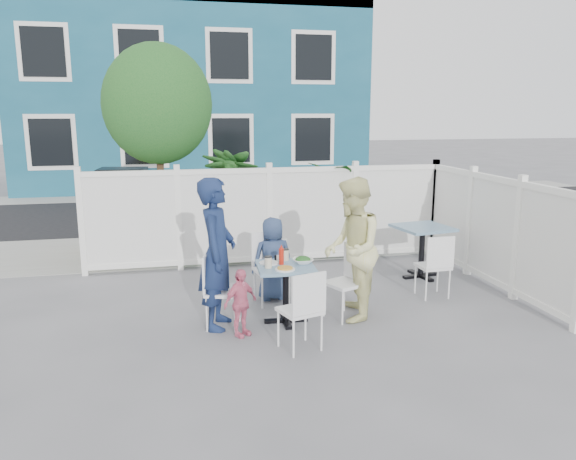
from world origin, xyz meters
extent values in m
plane|color=slate|center=(0.00, 0.00, 0.00)|extent=(80.00, 80.00, 0.00)
cube|color=gray|center=(0.00, 3.80, 0.01)|extent=(24.00, 2.60, 0.01)
cube|color=black|center=(0.00, 7.50, 0.00)|extent=(24.00, 5.00, 0.01)
cube|color=gray|center=(0.00, 10.60, 0.01)|extent=(24.00, 1.60, 0.01)
cube|color=navy|center=(-0.50, 14.00, 3.00)|extent=(11.00, 6.00, 6.00)
cube|color=black|center=(-3.00, 11.02, 1.60)|extent=(1.20, 0.04, 1.40)
cube|color=black|center=(1.00, 11.02, 1.60)|extent=(1.20, 0.04, 1.40)
cube|color=black|center=(-3.00, 11.02, 4.10)|extent=(1.20, 0.04, 1.40)
cube|color=black|center=(1.00, 11.02, 4.10)|extent=(1.20, 0.04, 1.40)
cube|color=white|center=(0.10, 2.40, 0.82)|extent=(5.80, 0.04, 1.40)
cube|color=white|center=(0.10, 2.40, 1.56)|extent=(5.86, 0.08, 0.08)
cube|color=white|center=(0.10, 2.40, 0.06)|extent=(5.86, 0.08, 0.12)
cube|color=white|center=(3.00, 0.60, 0.82)|extent=(0.04, 3.60, 1.40)
cube|color=white|center=(3.00, 0.60, 1.56)|extent=(0.08, 3.66, 0.08)
cube|color=white|center=(3.00, 0.60, 0.06)|extent=(0.08, 3.66, 0.12)
cylinder|color=#382316|center=(-1.60, 3.30, 1.20)|extent=(0.12, 0.12, 2.40)
ellipsoid|color=#174B1C|center=(-1.60, 3.30, 2.60)|extent=(1.80, 1.62, 1.98)
cube|color=gold|center=(-2.27, 4.00, 0.71)|extent=(0.82, 0.63, 1.43)
imported|color=#174B1C|center=(-0.38, 3.10, 0.94)|extent=(1.41, 1.41, 1.88)
imported|color=#174B1C|center=(1.38, 3.00, 0.82)|extent=(1.93, 1.95, 1.64)
cube|color=teal|center=(-0.18, -0.18, 0.69)|extent=(0.71, 0.71, 0.04)
cylinder|color=black|center=(-0.18, -0.18, 0.34)|extent=(0.08, 0.08, 0.65)
cube|color=black|center=(-0.18, -0.18, 0.02)|extent=(0.53, 0.11, 0.04)
cube|color=black|center=(-0.18, -0.18, 0.02)|extent=(0.11, 0.53, 0.04)
cube|color=teal|center=(2.23, 1.21, 0.77)|extent=(0.86, 0.86, 0.04)
cylinder|color=black|center=(2.23, 1.21, 0.39)|extent=(0.09, 0.09, 0.73)
cube|color=black|center=(2.23, 1.21, 0.02)|extent=(0.59, 0.18, 0.04)
cube|color=black|center=(2.23, 1.21, 0.02)|extent=(0.18, 0.59, 0.04)
cube|color=white|center=(-0.93, -0.16, 0.43)|extent=(0.48, 0.49, 0.04)
cube|color=white|center=(-1.10, -0.11, 0.67)|extent=(0.14, 0.39, 0.43)
cylinder|color=white|center=(-0.72, -0.04, 0.21)|extent=(0.02, 0.02, 0.43)
cylinder|color=white|center=(-0.82, -0.37, 0.21)|extent=(0.02, 0.02, 0.43)
cylinder|color=white|center=(-1.04, 0.05, 0.21)|extent=(0.02, 0.02, 0.43)
cylinder|color=white|center=(-1.13, -0.28, 0.21)|extent=(0.02, 0.02, 0.43)
cube|color=white|center=(0.54, -0.19, 0.44)|extent=(0.52, 0.53, 0.04)
cube|color=white|center=(0.71, -0.12, 0.68)|extent=(0.19, 0.39, 0.44)
cylinder|color=white|center=(0.45, -0.41, 0.22)|extent=(0.02, 0.02, 0.44)
cylinder|color=white|center=(0.32, -0.09, 0.22)|extent=(0.02, 0.02, 0.44)
cylinder|color=white|center=(0.76, -0.28, 0.22)|extent=(0.02, 0.02, 0.44)
cylinder|color=white|center=(0.62, 0.04, 0.22)|extent=(0.02, 0.02, 0.44)
cube|color=white|center=(-0.22, 0.53, 0.45)|extent=(0.47, 0.45, 0.04)
cube|color=white|center=(-0.25, 0.72, 0.70)|extent=(0.42, 0.09, 0.45)
cylinder|color=white|center=(-0.02, 0.39, 0.22)|extent=(0.02, 0.02, 0.45)
cylinder|color=white|center=(-0.38, 0.34, 0.22)|extent=(0.02, 0.02, 0.45)
cylinder|color=white|center=(-0.07, 0.73, 0.22)|extent=(0.02, 0.02, 0.45)
cylinder|color=white|center=(-0.42, 0.68, 0.22)|extent=(0.02, 0.02, 0.45)
cube|color=white|center=(-0.20, -0.97, 0.43)|extent=(0.50, 0.48, 0.04)
cube|color=white|center=(-0.15, -1.14, 0.67)|extent=(0.39, 0.15, 0.43)
cylinder|color=white|center=(-0.41, -0.87, 0.21)|extent=(0.02, 0.02, 0.43)
cylinder|color=white|center=(-0.09, -0.76, 0.21)|extent=(0.02, 0.02, 0.43)
cylinder|color=white|center=(-0.31, -1.17, 0.21)|extent=(0.02, 0.02, 0.43)
cylinder|color=white|center=(0.01, -1.07, 0.21)|extent=(0.02, 0.02, 0.43)
cube|color=white|center=(1.97, 0.34, 0.42)|extent=(0.41, 0.39, 0.04)
cube|color=white|center=(1.98, 0.16, 0.66)|extent=(0.40, 0.04, 0.42)
cylinder|color=white|center=(1.80, 0.49, 0.21)|extent=(0.02, 0.02, 0.42)
cylinder|color=white|center=(2.14, 0.50, 0.21)|extent=(0.02, 0.02, 0.42)
cylinder|color=white|center=(1.81, 0.17, 0.21)|extent=(0.02, 0.02, 0.42)
cylinder|color=white|center=(2.15, 0.18, 0.21)|extent=(0.02, 0.02, 0.42)
imported|color=#15234A|center=(-0.98, -0.14, 0.88)|extent=(0.58, 0.73, 1.76)
imported|color=#DFD956|center=(0.62, -0.20, 0.86)|extent=(0.86, 0.99, 1.73)
imported|color=navy|center=(-0.17, 0.69, 0.56)|extent=(0.58, 0.41, 1.12)
imported|color=pink|center=(-0.77, -0.48, 0.39)|extent=(0.49, 0.41, 0.78)
cylinder|color=white|center=(-0.23, -0.36, 0.71)|extent=(0.23, 0.23, 0.01)
cylinder|color=white|center=(-0.36, -0.05, 0.71)|extent=(0.23, 0.23, 0.02)
imported|color=white|center=(0.04, -0.13, 0.73)|extent=(0.24, 0.24, 0.06)
cylinder|color=beige|center=(-0.40, -0.23, 0.77)|extent=(0.08, 0.08, 0.13)
cylinder|color=beige|center=(-0.14, 0.06, 0.77)|extent=(0.09, 0.09, 0.13)
cylinder|color=#B61C0E|center=(-0.22, -0.12, 0.80)|extent=(0.06, 0.06, 0.19)
cylinder|color=white|center=(-0.23, 0.04, 0.74)|extent=(0.03, 0.03, 0.07)
cylinder|color=black|center=(-0.25, 0.08, 0.74)|extent=(0.03, 0.03, 0.06)
camera|label=1|loc=(-1.52, -6.41, 2.49)|focal=35.00mm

